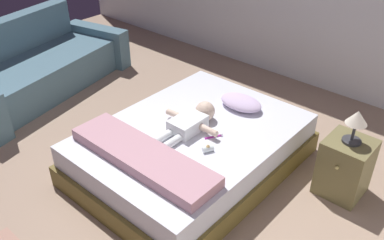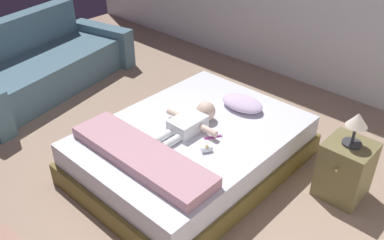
{
  "view_description": "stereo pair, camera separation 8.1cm",
  "coord_description": "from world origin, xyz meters",
  "px_view_note": "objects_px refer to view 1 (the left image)",
  "views": [
    {
      "loc": [
        2.09,
        -1.46,
        2.37
      ],
      "look_at": [
        0.14,
        0.75,
        0.5
      ],
      "focal_mm": 38.38,
      "sensor_mm": 36.0,
      "label": 1
    },
    {
      "loc": [
        2.15,
        -1.41,
        2.37
      ],
      "look_at": [
        0.14,
        0.75,
        0.5
      ],
      "focal_mm": 38.38,
      "sensor_mm": 36.0,
      "label": 2
    }
  ],
  "objects_px": {
    "nightstand": "(345,167)",
    "couch": "(35,68)",
    "bed": "(192,149)",
    "pillow": "(241,102)",
    "baby": "(192,121)",
    "lamp": "(357,121)",
    "baby_bottle": "(208,149)",
    "toothbrush": "(214,136)"
  },
  "relations": [
    {
      "from": "toothbrush",
      "to": "lamp",
      "type": "height_order",
      "value": "lamp"
    },
    {
      "from": "bed",
      "to": "pillow",
      "type": "xyz_separation_m",
      "value": [
        0.09,
        0.59,
        0.26
      ]
    },
    {
      "from": "toothbrush",
      "to": "couch",
      "type": "relative_size",
      "value": 0.06
    },
    {
      "from": "bed",
      "to": "couch",
      "type": "relative_size",
      "value": 0.85
    },
    {
      "from": "lamp",
      "to": "toothbrush",
      "type": "bearing_deg",
      "value": -149.9
    },
    {
      "from": "toothbrush",
      "to": "couch",
      "type": "bearing_deg",
      "value": -176.99
    },
    {
      "from": "couch",
      "to": "baby",
      "type": "bearing_deg",
      "value": 3.02
    },
    {
      "from": "bed",
      "to": "lamp",
      "type": "bearing_deg",
      "value": 26.87
    },
    {
      "from": "baby",
      "to": "baby_bottle",
      "type": "bearing_deg",
      "value": -28.89
    },
    {
      "from": "couch",
      "to": "baby_bottle",
      "type": "xyz_separation_m",
      "value": [
        2.71,
        -0.05,
        0.16
      ]
    },
    {
      "from": "lamp",
      "to": "baby_bottle",
      "type": "relative_size",
      "value": 2.72
    },
    {
      "from": "toothbrush",
      "to": "nightstand",
      "type": "height_order",
      "value": "nightstand"
    },
    {
      "from": "bed",
      "to": "baby",
      "type": "bearing_deg",
      "value": 129.31
    },
    {
      "from": "couch",
      "to": "nightstand",
      "type": "relative_size",
      "value": 4.57
    },
    {
      "from": "pillow",
      "to": "lamp",
      "type": "relative_size",
      "value": 1.49
    },
    {
      "from": "toothbrush",
      "to": "nightstand",
      "type": "relative_size",
      "value": 0.29
    },
    {
      "from": "bed",
      "to": "baby",
      "type": "distance_m",
      "value": 0.28
    },
    {
      "from": "bed",
      "to": "pillow",
      "type": "bearing_deg",
      "value": 81.05
    },
    {
      "from": "pillow",
      "to": "baby",
      "type": "bearing_deg",
      "value": -101.7
    },
    {
      "from": "pillow",
      "to": "nightstand",
      "type": "distance_m",
      "value": 1.08
    },
    {
      "from": "nightstand",
      "to": "couch",
      "type": "bearing_deg",
      "value": -169.17
    },
    {
      "from": "pillow",
      "to": "toothbrush",
      "type": "bearing_deg",
      "value": -77.4
    },
    {
      "from": "bed",
      "to": "toothbrush",
      "type": "bearing_deg",
      "value": 10.71
    },
    {
      "from": "bed",
      "to": "couch",
      "type": "height_order",
      "value": "couch"
    },
    {
      "from": "bed",
      "to": "couch",
      "type": "distance_m",
      "value": 2.41
    },
    {
      "from": "lamp",
      "to": "baby_bottle",
      "type": "bearing_deg",
      "value": -139.22
    },
    {
      "from": "pillow",
      "to": "lamp",
      "type": "distance_m",
      "value": 1.09
    },
    {
      "from": "couch",
      "to": "lamp",
      "type": "relative_size",
      "value": 8.22
    },
    {
      "from": "pillow",
      "to": "couch",
      "type": "relative_size",
      "value": 0.18
    },
    {
      "from": "bed",
      "to": "toothbrush",
      "type": "distance_m",
      "value": 0.31
    },
    {
      "from": "lamp",
      "to": "nightstand",
      "type": "bearing_deg",
      "value": -90.0
    },
    {
      "from": "couch",
      "to": "baby_bottle",
      "type": "relative_size",
      "value": 22.38
    },
    {
      "from": "toothbrush",
      "to": "couch",
      "type": "height_order",
      "value": "couch"
    },
    {
      "from": "baby",
      "to": "baby_bottle",
      "type": "distance_m",
      "value": 0.37
    },
    {
      "from": "pillow",
      "to": "lamp",
      "type": "xyz_separation_m",
      "value": [
        1.06,
        -0.01,
        0.24
      ]
    },
    {
      "from": "baby",
      "to": "lamp",
      "type": "bearing_deg",
      "value": 25.28
    },
    {
      "from": "nightstand",
      "to": "lamp",
      "type": "relative_size",
      "value": 1.8
    },
    {
      "from": "baby",
      "to": "pillow",
      "type": "bearing_deg",
      "value": 78.3
    },
    {
      "from": "couch",
      "to": "nightstand",
      "type": "height_order",
      "value": "couch"
    },
    {
      "from": "bed",
      "to": "nightstand",
      "type": "height_order",
      "value": "nightstand"
    },
    {
      "from": "toothbrush",
      "to": "lamp",
      "type": "bearing_deg",
      "value": 30.1
    },
    {
      "from": "baby_bottle",
      "to": "lamp",
      "type": "bearing_deg",
      "value": 40.78
    }
  ]
}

